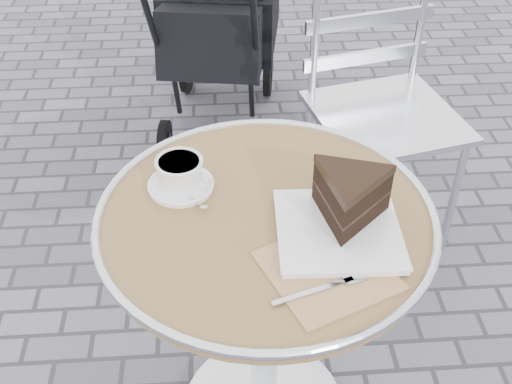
{
  "coord_description": "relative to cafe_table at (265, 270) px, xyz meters",
  "views": [
    {
      "loc": [
        -0.09,
        -1.0,
        1.61
      ],
      "look_at": [
        -0.02,
        0.02,
        0.78
      ],
      "focal_mm": 45.0,
      "sensor_mm": 36.0,
      "label": 1
    }
  ],
  "objects": [
    {
      "name": "bistro_chair",
      "position": [
        0.42,
        0.8,
        0.03
      ],
      "size": [
        0.52,
        0.52,
        0.97
      ],
      "rotation": [
        0.0,
        0.0,
        0.23
      ],
      "color": "silver",
      "rests_on": "ground"
    },
    {
      "name": "cafe_table",
      "position": [
        0.0,
        0.0,
        0.0
      ],
      "size": [
        0.72,
        0.72,
        0.74
      ],
      "color": "silver",
      "rests_on": "ground"
    },
    {
      "name": "cappuccino_set",
      "position": [
        -0.18,
        0.1,
        0.2
      ],
      "size": [
        0.14,
        0.16,
        0.07
      ],
      "rotation": [
        0.0,
        0.0,
        -0.42
      ],
      "color": "white",
      "rests_on": "cafe_table"
    },
    {
      "name": "baby_stroller",
      "position": [
        -0.07,
        1.53,
        -0.13
      ],
      "size": [
        0.56,
        0.98,
        0.97
      ],
      "rotation": [
        0.0,
        0.0,
        -0.16
      ],
      "color": "black",
      "rests_on": "ground"
    },
    {
      "name": "cake_plate_set",
      "position": [
        0.16,
        -0.05,
        0.22
      ],
      "size": [
        0.31,
        0.39,
        0.13
      ],
      "rotation": [
        0.0,
        0.0,
        -0.03
      ],
      "color": "tan",
      "rests_on": "cafe_table"
    }
  ]
}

